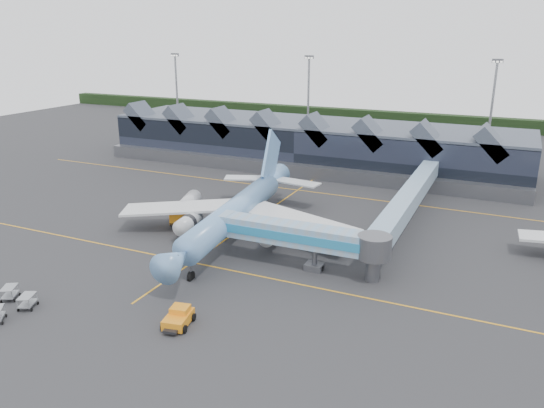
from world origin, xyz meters
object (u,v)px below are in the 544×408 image
at_px(main_airliner, 238,210).
at_px(fuel_truck, 187,207).
at_px(pushback_tug, 178,318).
at_px(jet_bridge, 308,238).

distance_m(main_airliner, fuel_truck, 11.22).
relative_size(main_airliner, pushback_tug, 9.59).
relative_size(jet_bridge, fuel_truck, 2.21).
bearing_deg(jet_bridge, pushback_tug, -111.79).
bearing_deg(main_airliner, fuel_truck, 157.87).
relative_size(jet_bridge, pushback_tug, 5.37).
bearing_deg(main_airliner, pushback_tug, -82.14).
height_order(jet_bridge, fuel_truck, jet_bridge).
xyz_separation_m(main_airliner, fuel_truck, (-10.65, 2.97, -1.93)).
xyz_separation_m(fuel_truck, pushback_tug, (16.92, -27.41, -1.19)).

